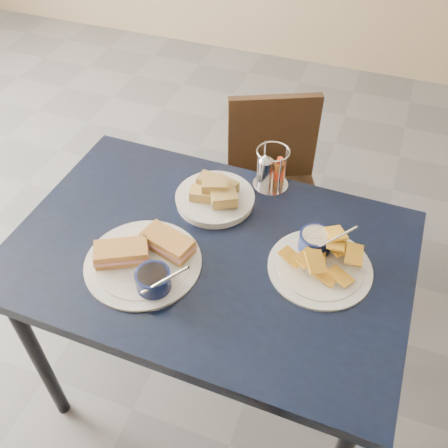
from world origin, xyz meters
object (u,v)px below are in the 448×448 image
(chair_far, at_px, (281,179))
(sandwich_plate, at_px, (146,259))
(bread_basket, at_px, (215,196))
(condiment_caddy, at_px, (270,171))
(plantain_plate, at_px, (319,257))
(dining_table, at_px, (209,266))

(chair_far, xyz_separation_m, sandwich_plate, (-0.17, -0.83, 0.33))
(chair_far, xyz_separation_m, bread_basket, (-0.08, -0.53, 0.33))
(sandwich_plate, xyz_separation_m, condiment_caddy, (0.21, 0.43, 0.03))
(sandwich_plate, bearing_deg, bread_basket, 73.95)
(bread_basket, xyz_separation_m, condiment_caddy, (0.13, 0.13, 0.03))
(sandwich_plate, relative_size, plantain_plate, 1.16)
(sandwich_plate, xyz_separation_m, bread_basket, (0.08, 0.29, 0.00))
(plantain_plate, relative_size, condiment_caddy, 2.03)
(dining_table, bearing_deg, plantain_plate, 10.86)
(sandwich_plate, bearing_deg, condiment_caddy, 63.29)
(chair_far, relative_size, condiment_caddy, 5.68)
(plantain_plate, bearing_deg, dining_table, -169.14)
(plantain_plate, height_order, condiment_caddy, condiment_caddy)
(chair_far, bearing_deg, bread_basket, -98.80)
(plantain_plate, distance_m, bread_basket, 0.37)
(sandwich_plate, distance_m, plantain_plate, 0.46)
(sandwich_plate, height_order, condiment_caddy, condiment_caddy)
(condiment_caddy, bearing_deg, dining_table, -103.99)
(dining_table, distance_m, sandwich_plate, 0.20)
(dining_table, height_order, plantain_plate, plantain_plate)
(plantain_plate, height_order, bread_basket, plantain_plate)
(dining_table, xyz_separation_m, condiment_caddy, (0.08, 0.32, 0.13))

